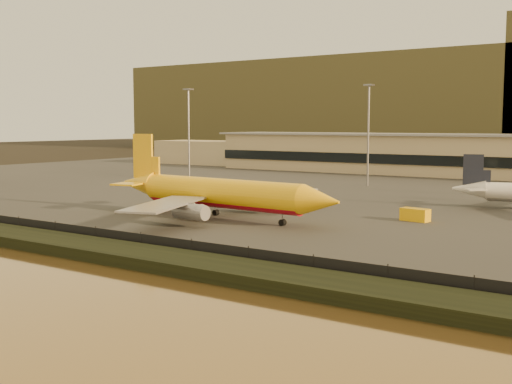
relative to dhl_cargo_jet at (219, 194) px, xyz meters
The scene contains 9 objects.
ground 16.72m from the dhl_cargo_jet, 63.93° to the right, with size 900.00×900.00×0.00m, color black.
embankment 32.50m from the dhl_cargo_jet, 77.30° to the right, with size 320.00×7.00×1.40m, color black.
tarmac 80.91m from the dhl_cargo_jet, 84.96° to the left, with size 320.00×220.00×0.20m, color #2D2D2D.
perimeter_fence 28.57m from the dhl_cargo_jet, 75.53° to the right, with size 300.00×0.05×2.20m, color black.
terminal_building 111.31m from the dhl_cargo_jet, 93.82° to the left, with size 202.00×25.00×12.60m.
apron_light_masts 65.40m from the dhl_cargo_jet, 69.93° to the left, with size 152.20×12.20×25.40m.
dhl_cargo_jet is the anchor object (origin of this frame).
gse_vehicle_yellow 32.08m from the dhl_cargo_jet, 28.54° to the left, with size 4.55×2.05×2.05m, color yellow.
gse_vehicle_white 25.15m from the dhl_cargo_jet, 87.89° to the left, with size 3.56×1.60×1.60m, color silver.
Camera 1 is at (56.92, -69.07, 15.70)m, focal length 45.00 mm.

